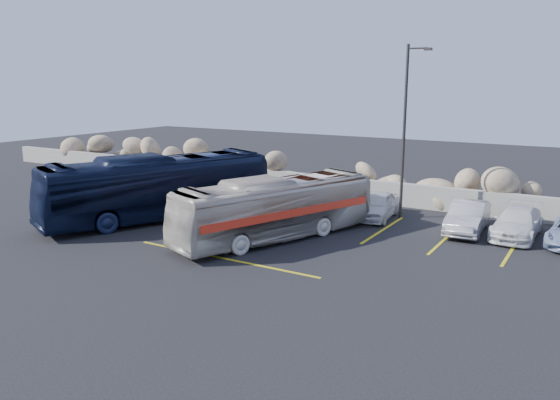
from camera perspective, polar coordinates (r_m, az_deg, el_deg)
The scene contains 10 objects.
ground at distance 19.52m, azimuth -3.89°, elevation -6.75°, with size 90.00×90.00×0.00m, color black.
seawall at distance 29.66m, azimuth 9.48°, elevation 0.92°, with size 60.00×0.40×1.20m, color gray.
riprap_pile at distance 30.64m, azimuth 10.37°, elevation 2.58°, with size 54.00×2.80×2.60m, color #937B60, non-canonical shape.
parking_lines at distance 22.42m, azimuth 14.35°, elevation -4.57°, with size 18.16×9.36×0.01m.
lamppost at distance 25.96m, azimuth 12.98°, elevation 7.42°, with size 1.14×0.18×8.00m.
vintage_bus at distance 22.34m, azimuth -0.46°, elevation -0.87°, with size 2.14×9.14×2.54m, color beige.
tour_coach at distance 26.16m, azimuth -12.61°, elevation 1.32°, with size 2.55×10.91×3.04m, color black.
car_a at distance 26.20m, azimuth 10.13°, elevation -0.55°, with size 1.48×3.68×1.25m, color silver.
car_b at distance 24.79m, azimuth 19.02°, elevation -1.69°, with size 1.39×3.99×1.31m, color #A9A8AD.
car_c at distance 24.79m, azimuth 23.55°, elevation -2.19°, with size 1.68×4.13×1.20m, color silver.
Camera 1 is at (10.64, -15.08, 6.36)m, focal length 35.00 mm.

